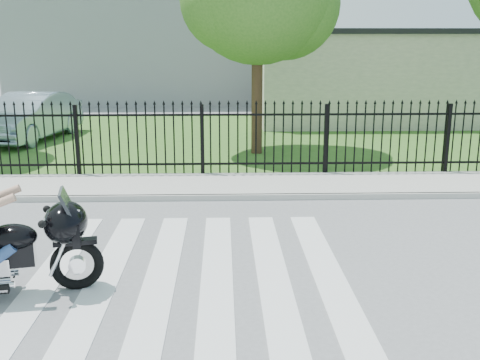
{
  "coord_description": "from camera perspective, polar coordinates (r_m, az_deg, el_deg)",
  "views": [
    {
      "loc": [
        0.5,
        -7.4,
        3.28
      ],
      "look_at": [
        0.78,
        1.73,
        1.0
      ],
      "focal_mm": 42.0,
      "sensor_mm": 36.0,
      "label": 1
    }
  ],
  "objects": [
    {
      "name": "ground",
      "position": [
        8.11,
        -5.23,
        -9.91
      ],
      "size": [
        120.0,
        120.0,
        0.0
      ],
      "primitive_type": "plane",
      "color": "slate",
      "rests_on": "ground"
    },
    {
      "name": "crosswalk",
      "position": [
        8.1,
        -5.23,
        -9.87
      ],
      "size": [
        5.0,
        5.5,
        0.01
      ],
      "primitive_type": null,
      "color": "silver",
      "rests_on": "ground"
    },
    {
      "name": "sidewalk",
      "position": [
        12.82,
        -3.94,
        -0.57
      ],
      "size": [
        40.0,
        2.0,
        0.12
      ],
      "primitive_type": "cube",
      "color": "#ADAAA3",
      "rests_on": "ground"
    },
    {
      "name": "curb",
      "position": [
        11.85,
        -4.12,
        -1.79
      ],
      "size": [
        40.0,
        0.12,
        0.12
      ],
      "primitive_type": "cube",
      "color": "#ADAAA3",
      "rests_on": "ground"
    },
    {
      "name": "grass_strip",
      "position": [
        19.68,
        -3.21,
        4.42
      ],
      "size": [
        40.0,
        12.0,
        0.02
      ],
      "primitive_type": "cube",
      "color": "#315B1F",
      "rests_on": "ground"
    },
    {
      "name": "iron_fence",
      "position": [
        13.62,
        -3.85,
        3.92
      ],
      "size": [
        26.0,
        0.04,
        1.8
      ],
      "color": "black",
      "rests_on": "ground"
    },
    {
      "name": "building_low",
      "position": [
        24.33,
        13.95,
        10.0
      ],
      "size": [
        10.0,
        6.0,
        3.5
      ],
      "primitive_type": "cube",
      "color": "beige",
      "rests_on": "ground"
    },
    {
      "name": "building_low_roof",
      "position": [
        24.29,
        14.21,
        14.35
      ],
      "size": [
        10.2,
        6.2,
        0.2
      ],
      "primitive_type": "cube",
      "color": "black",
      "rests_on": "building_low"
    },
    {
      "name": "parked_car",
      "position": [
        20.1,
        -20.58,
        6.05
      ],
      "size": [
        2.5,
        4.99,
        1.57
      ],
      "primitive_type": "imported",
      "rotation": [
        0.0,
        0.0,
        -0.18
      ],
      "color": "#91A7B6",
      "rests_on": "grass_strip"
    }
  ]
}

